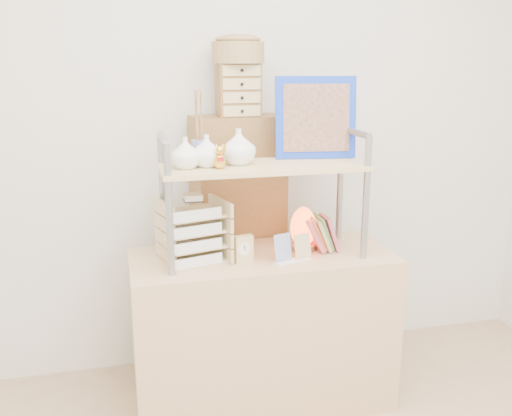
% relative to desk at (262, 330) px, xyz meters
% --- Properties ---
extents(room_shell, '(3.42, 3.41, 2.61)m').
position_rel_desk_xyz_m(room_shell, '(0.00, -0.81, 1.32)').
color(room_shell, silver).
rests_on(room_shell, ground).
extents(desk, '(1.20, 0.50, 0.75)m').
position_rel_desk_xyz_m(desk, '(0.00, 0.00, 0.00)').
color(desk, tan).
rests_on(desk, ground).
extents(cabinet, '(0.48, 0.29, 1.35)m').
position_rel_desk_xyz_m(cabinet, '(-0.03, 0.37, 0.30)').
color(cabinet, brown).
rests_on(cabinet, ground).
extents(hutch, '(0.92, 0.34, 0.80)m').
position_rel_desk_xyz_m(hutch, '(-0.03, 0.02, 0.81)').
color(hutch, gray).
rests_on(hutch, desk).
extents(letter_tray, '(0.30, 0.29, 0.31)m').
position_rel_desk_xyz_m(letter_tray, '(-0.31, 0.00, 0.50)').
color(letter_tray, tan).
rests_on(letter_tray, desk).
extents(salt_lamp, '(0.14, 0.13, 0.21)m').
position_rel_desk_xyz_m(salt_lamp, '(0.20, 0.03, 0.48)').
color(salt_lamp, brown).
rests_on(salt_lamp, desk).
extents(desk_clock, '(0.09, 0.06, 0.12)m').
position_rel_desk_xyz_m(desk_clock, '(-0.10, -0.06, 0.43)').
color(desk_clock, tan).
rests_on(desk_clock, desk).
extents(postcard_stand, '(0.18, 0.10, 0.13)m').
position_rel_desk_xyz_m(postcard_stand, '(0.11, -0.11, 0.41)').
color(postcard_stand, white).
rests_on(postcard_stand, desk).
extents(drawer_chest, '(0.20, 0.16, 0.25)m').
position_rel_desk_xyz_m(drawer_chest, '(-0.03, 0.35, 1.10)').
color(drawer_chest, brown).
rests_on(drawer_chest, cabinet).
extents(woven_basket, '(0.25, 0.25, 0.10)m').
position_rel_desk_xyz_m(woven_basket, '(-0.03, 0.35, 1.28)').
color(woven_basket, olive).
rests_on(woven_basket, drawer_chest).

